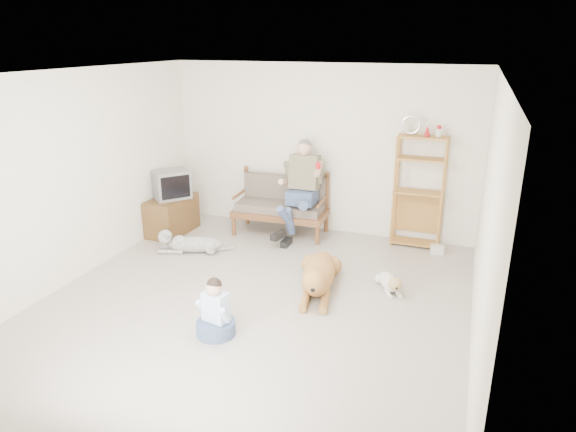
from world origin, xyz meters
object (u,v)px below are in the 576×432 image
at_px(loveseat, 282,204).
at_px(golden_retriever, 318,275).
at_px(tv_stand, 172,215).
at_px(etagere, 419,191).

distance_m(loveseat, golden_retriever, 2.16).
bearing_deg(golden_retriever, tv_stand, 147.14).
relative_size(etagere, tv_stand, 2.18).
xyz_separation_m(loveseat, golden_retriever, (1.17, -1.80, -0.28)).
distance_m(loveseat, etagere, 2.18).
xyz_separation_m(etagere, golden_retriever, (-0.97, -1.97, -0.67)).
height_order(loveseat, golden_retriever, loveseat).
relative_size(loveseat, golden_retriever, 0.94).
relative_size(loveseat, tv_stand, 1.67).
bearing_deg(golden_retriever, etagere, 52.86).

